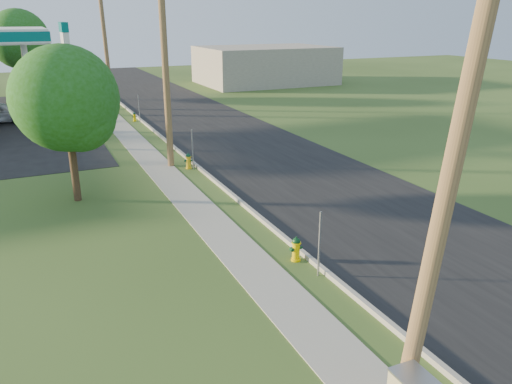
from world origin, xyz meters
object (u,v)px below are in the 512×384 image
(price_pylon, at_px, (66,50))
(utility_pole_far, at_px, (106,48))
(tree_verge, at_px, (69,103))
(car_silver, at_px, (0,113))
(hydrant_near, at_px, (296,249))
(utility_pole_near, at_px, (452,167))
(tree_lot, at_px, (21,41))
(hydrant_far, at_px, (134,117))
(hydrant_mid, at_px, (188,161))
(utility_pole_mid, at_px, (165,65))

(price_pylon, bearing_deg, utility_pole_far, 72.67)
(utility_pole_far, height_order, price_pylon, utility_pole_far)
(tree_verge, relative_size, car_silver, 1.46)
(tree_verge, bearing_deg, price_pylon, 84.71)
(hydrant_near, bearing_deg, utility_pole_near, -96.55)
(hydrant_near, distance_m, car_silver, 28.74)
(tree_lot, xyz_separation_m, hydrant_near, (6.71, -38.40, -4.66))
(hydrant_far, height_order, car_silver, car_silver)
(utility_pole_far, bearing_deg, car_silver, -163.88)
(hydrant_near, height_order, hydrant_far, hydrant_near)
(hydrant_mid, distance_m, hydrant_far, 13.02)
(utility_pole_far, height_order, hydrant_far, utility_pole_far)
(tree_verge, bearing_deg, utility_pole_far, 77.53)
(utility_pole_mid, distance_m, car_silver, 18.12)
(price_pylon, relative_size, hydrant_far, 10.26)
(hydrant_near, bearing_deg, tree_verge, 123.05)
(hydrant_mid, relative_size, hydrant_far, 1.20)
(utility_pole_near, height_order, utility_pole_mid, utility_pole_mid)
(utility_pole_near, bearing_deg, hydrant_mid, 87.75)
(utility_pole_far, relative_size, car_silver, 2.24)
(tree_verge, bearing_deg, utility_pole_mid, 35.21)
(price_pylon, xyz_separation_m, hydrant_near, (4.62, -17.19, -5.04))
(utility_pole_near, bearing_deg, tree_lot, 97.63)
(utility_pole_mid, relative_size, utility_pole_far, 1.03)
(utility_pole_far, relative_size, tree_lot, 1.21)
(price_pylon, distance_m, hydrant_far, 9.60)
(utility_pole_mid, height_order, tree_lot, utility_pole_mid)
(price_pylon, relative_size, tree_lot, 0.87)
(tree_lot, distance_m, hydrant_far, 16.64)
(utility_pole_far, distance_m, car_silver, 9.33)
(utility_pole_mid, relative_size, hydrant_far, 14.68)
(tree_lot, distance_m, hydrant_mid, 28.69)
(utility_pole_near, bearing_deg, car_silver, 103.47)
(utility_pole_far, height_order, hydrant_near, utility_pole_far)
(utility_pole_far, xyz_separation_m, price_pylon, (-3.90, -12.50, 0.63))
(utility_pole_far, xyz_separation_m, hydrant_near, (0.72, -29.69, -4.41))
(hydrant_far, xyz_separation_m, car_silver, (-8.74, 3.45, 0.40))
(utility_pole_mid, distance_m, tree_lot, 27.38)
(tree_lot, height_order, hydrant_mid, tree_lot)
(utility_pole_mid, xyz_separation_m, hydrant_far, (0.68, 12.22, -4.63))
(car_silver, bearing_deg, utility_pole_far, -55.49)
(utility_pole_far, distance_m, hydrant_mid, 19.32)
(price_pylon, distance_m, hydrant_near, 18.50)
(tree_verge, height_order, tree_lot, tree_lot)
(utility_pole_far, relative_size, price_pylon, 1.39)
(utility_pole_near, distance_m, hydrant_far, 30.55)
(utility_pole_mid, bearing_deg, hydrant_mid, -49.72)
(utility_pole_mid, height_order, tree_verge, utility_pole_mid)
(utility_pole_far, bearing_deg, utility_pole_mid, -90.00)
(tree_verge, distance_m, tree_lot, 30.09)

